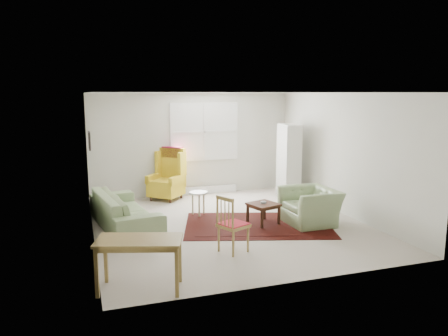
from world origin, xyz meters
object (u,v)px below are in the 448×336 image
object	(u,v)px
desk_chair	(233,224)
coffee_table	(263,214)
cabinet	(289,161)
stool	(199,203)
sofa	(124,204)
armchair	(310,203)
desk	(140,264)
wingback_chair	(166,174)

from	to	relation	value
desk_chair	coffee_table	bearing A→B (deg)	-65.25
cabinet	coffee_table	bearing A→B (deg)	-123.11
stool	coffee_table	bearing A→B (deg)	-44.09
sofa	armchair	distance (m)	3.54
cabinet	desk	xyz separation A→B (m)	(-4.08, -3.92, -0.55)
wingback_chair	desk_chair	bearing A→B (deg)	-42.45
cabinet	desk_chair	world-z (taller)	cabinet
armchair	stool	distance (m)	2.26
coffee_table	desk_chair	size ratio (longest dim) A/B	0.55
sofa	armchair	world-z (taller)	sofa
sofa	desk	size ratio (longest dim) A/B	2.09
sofa	armchair	bearing A→B (deg)	-113.63
coffee_table	cabinet	world-z (taller)	cabinet
armchair	coffee_table	bearing A→B (deg)	-105.39
wingback_chair	cabinet	bearing A→B (deg)	27.63
desk	coffee_table	bearing A→B (deg)	38.79
sofa	desk	xyz separation A→B (m)	(-0.09, -2.78, -0.11)
coffee_table	stool	size ratio (longest dim) A/B	1.01
sofa	desk_chair	size ratio (longest dim) A/B	2.41
stool	cabinet	world-z (taller)	cabinet
wingback_chair	stool	bearing A→B (deg)	-34.39
sofa	desk_chair	distance (m)	2.41
sofa	stool	world-z (taller)	sofa
wingback_chair	sofa	bearing A→B (deg)	-79.08
desk	desk_chair	xyz separation A→B (m)	(1.59, 0.90, 0.12)
armchair	stool	xyz separation A→B (m)	(-1.90, 1.21, -0.16)
armchair	stool	bearing A→B (deg)	-123.65
wingback_chair	stool	world-z (taller)	wingback_chair
sofa	cabinet	world-z (taller)	cabinet
stool	desk_chair	xyz separation A→B (m)	(-0.03, -2.20, 0.21)
sofa	wingback_chair	xyz separation A→B (m)	(1.15, 1.88, 0.17)
sofa	desk_chair	world-z (taller)	desk_chair
sofa	stool	bearing A→B (deg)	-87.19
sofa	armchair	size ratio (longest dim) A/B	2.14
coffee_table	sofa	bearing A→B (deg)	165.24
coffee_table	cabinet	xyz separation A→B (m)	(1.44, 1.81, 0.68)
cabinet	desk	distance (m)	5.68
coffee_table	stool	world-z (taller)	stool
sofa	wingback_chair	world-z (taller)	wingback_chair
armchair	desk_chair	distance (m)	2.17
coffee_table	desk	xyz separation A→B (m)	(-2.63, -2.12, 0.13)
armchair	wingback_chair	size ratio (longest dim) A/B	0.85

